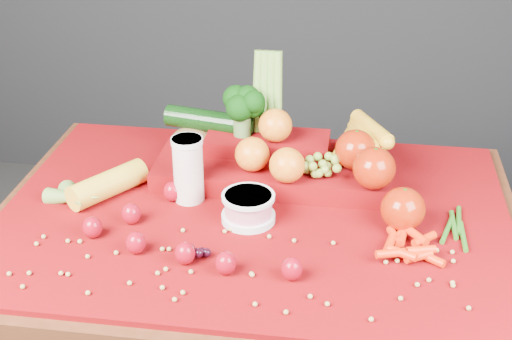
# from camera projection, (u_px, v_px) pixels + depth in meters

# --- Properties ---
(table) EXTENTS (1.10, 0.80, 0.75)m
(table) POSITION_uv_depth(u_px,v_px,m) (255.00, 254.00, 1.54)
(table) COLOR #32180B
(table) RESTS_ON ground
(red_cloth) EXTENTS (1.05, 0.75, 0.01)m
(red_cloth) POSITION_uv_depth(u_px,v_px,m) (255.00, 214.00, 1.49)
(red_cloth) COLOR #650503
(red_cloth) RESTS_ON table
(milk_glass) EXTENTS (0.07, 0.07, 0.14)m
(milk_glass) POSITION_uv_depth(u_px,v_px,m) (188.00, 167.00, 1.49)
(milk_glass) COLOR beige
(milk_glass) RESTS_ON red_cloth
(yogurt_bowl) EXTENTS (0.11, 0.11, 0.06)m
(yogurt_bowl) POSITION_uv_depth(u_px,v_px,m) (248.00, 207.00, 1.44)
(yogurt_bowl) COLOR silver
(yogurt_bowl) RESTS_ON red_cloth
(strawberry_scatter) EXTENTS (0.44, 0.28, 0.05)m
(strawberry_scatter) POSITION_uv_depth(u_px,v_px,m) (174.00, 234.00, 1.36)
(strawberry_scatter) COLOR maroon
(strawberry_scatter) RESTS_ON red_cloth
(dark_grape_cluster) EXTENTS (0.06, 0.05, 0.03)m
(dark_grape_cluster) POSITION_uv_depth(u_px,v_px,m) (192.00, 255.00, 1.32)
(dark_grape_cluster) COLOR black
(dark_grape_cluster) RESTS_ON red_cloth
(soybean_scatter) EXTENTS (0.84, 0.24, 0.01)m
(soybean_scatter) POSITION_uv_depth(u_px,v_px,m) (239.00, 266.00, 1.31)
(soybean_scatter) COLOR #A88D48
(soybean_scatter) RESTS_ON red_cloth
(corn_ear) EXTENTS (0.26, 0.27, 0.06)m
(corn_ear) POSITION_uv_depth(u_px,v_px,m) (84.00, 193.00, 1.51)
(corn_ear) COLOR yellow
(corn_ear) RESTS_ON red_cloth
(potato) EXTENTS (0.11, 0.08, 0.07)m
(potato) POSITION_uv_depth(u_px,v_px,m) (194.00, 141.00, 1.70)
(potato) COLOR brown
(potato) RESTS_ON red_cloth
(baby_carrot_pile) EXTENTS (0.17, 0.17, 0.03)m
(baby_carrot_pile) POSITION_uv_depth(u_px,v_px,m) (414.00, 247.00, 1.34)
(baby_carrot_pile) COLOR red
(baby_carrot_pile) RESTS_ON red_cloth
(green_bean_pile) EXTENTS (0.14, 0.12, 0.01)m
(green_bean_pile) POSITION_uv_depth(u_px,v_px,m) (452.00, 227.00, 1.42)
(green_bean_pile) COLOR #246116
(green_bean_pile) RESTS_ON red_cloth
(produce_mound) EXTENTS (0.60, 0.36, 0.27)m
(produce_mound) POSITION_uv_depth(u_px,v_px,m) (290.00, 156.00, 1.58)
(produce_mound) COLOR #650503
(produce_mound) RESTS_ON red_cloth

